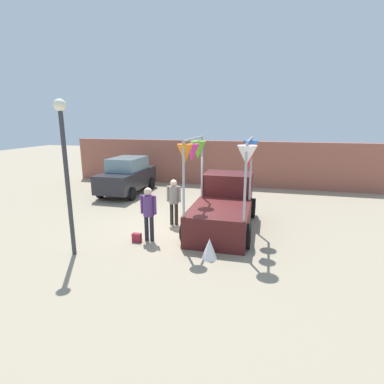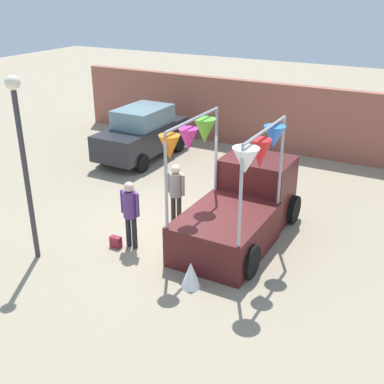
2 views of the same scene
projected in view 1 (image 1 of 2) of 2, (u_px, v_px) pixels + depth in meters
The scene contains 9 objects.
ground_plane at pixel (182, 228), 10.73m from camera, with size 60.00×60.00×0.00m, color gray.
vendor_truck at pixel (224, 202), 10.69m from camera, with size 2.43×4.15×3.24m.
parked_car at pixel (127, 176), 15.62m from camera, with size 1.88×4.00×1.88m.
person_customer at pixel (149, 209), 9.38m from camera, with size 0.53×0.34×1.74m.
person_vendor at pixel (174, 198), 10.87m from camera, with size 0.53×0.34×1.69m.
handbag at pixel (137, 238), 9.49m from camera, with size 0.28×0.16×0.28m, color maroon.
street_lamp at pixel (65, 158), 8.01m from camera, with size 0.32×0.32×4.31m.
brick_boundary_wall at pixel (218, 163), 17.57m from camera, with size 18.00×0.36×2.60m, color #9E5947.
folded_kite_bundle_white at pixel (209, 249), 8.30m from camera, with size 0.44×0.44×0.60m, color white.
Camera 1 is at (2.84, -9.73, 3.78)m, focal length 28.00 mm.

